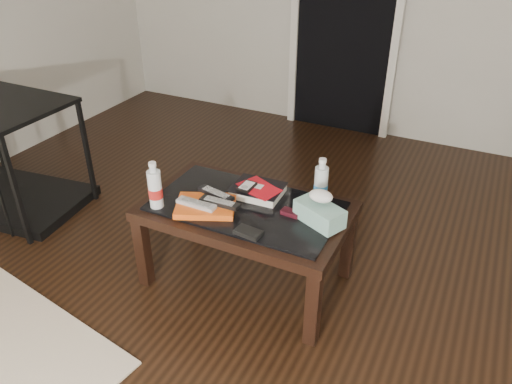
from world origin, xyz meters
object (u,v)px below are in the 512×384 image
water_bottle_right (321,181)px  pet_crate (8,173)px  coffee_table (246,216)px  tissue_box (319,214)px  water_bottle_left (155,185)px  textbook (258,190)px

water_bottle_right → pet_crate: bearing=-174.7°
coffee_table → water_bottle_right: bearing=30.5°
water_bottle_right → tissue_box: size_ratio=1.03×
water_bottle_right → coffee_table: bearing=-149.5°
pet_crate → tissue_box: 2.10m
coffee_table → water_bottle_left: bearing=-152.7°
coffee_table → pet_crate: 1.73m
coffee_table → water_bottle_right: water_bottle_right is taller
coffee_table → tissue_box: size_ratio=4.35×
pet_crate → tissue_box: bearing=-6.2°
pet_crate → textbook: bearing=-2.8°
tissue_box → coffee_table: bearing=-152.5°
textbook → water_bottle_left: (-0.39, -0.31, 0.10)m
pet_crate → textbook: (1.72, 0.12, 0.25)m
pet_crate → water_bottle_right: bearing=-1.5°
pet_crate → water_bottle_right: (2.03, 0.19, 0.35)m
coffee_table → water_bottle_right: size_ratio=4.20×
pet_crate → water_bottle_left: (1.33, -0.20, 0.35)m
tissue_box → textbook: bearing=-170.4°
textbook → tissue_box: bearing=-17.7°
textbook → water_bottle_left: bearing=-143.7°
tissue_box → water_bottle_right: bearing=133.6°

